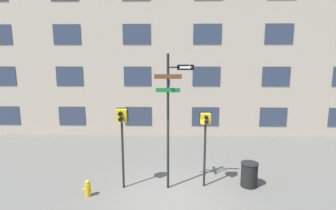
% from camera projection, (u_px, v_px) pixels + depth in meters
% --- Properties ---
extents(ground_plane, '(60.00, 60.00, 0.00)m').
position_uv_depth(ground_plane, '(169.00, 199.00, 8.62)').
color(ground_plane, '#595651').
extents(building_facade, '(24.00, 0.63, 11.90)m').
position_uv_depth(building_facade, '(172.00, 35.00, 15.09)').
color(building_facade, tan).
rests_on(building_facade, ground_plane).
extents(street_sign_pole, '(1.32, 0.76, 4.72)m').
position_uv_depth(street_sign_pole, '(170.00, 112.00, 8.90)').
color(street_sign_pole, black).
rests_on(street_sign_pole, ground_plane).
extents(pedestrian_signal_left, '(0.41, 0.40, 2.88)m').
position_uv_depth(pedestrian_signal_left, '(122.00, 125.00, 9.00)').
color(pedestrian_signal_left, black).
rests_on(pedestrian_signal_left, ground_plane).
extents(pedestrian_signal_right, '(0.40, 0.40, 2.71)m').
position_uv_depth(pedestrian_signal_right, '(205.00, 129.00, 9.15)').
color(pedestrian_signal_right, black).
rests_on(pedestrian_signal_right, ground_plane).
extents(fire_hydrant, '(0.35, 0.19, 0.58)m').
position_uv_depth(fire_hydrant, '(88.00, 188.00, 8.76)').
color(fire_hydrant, gold).
rests_on(fire_hydrant, ground_plane).
extents(trash_bin, '(0.62, 0.62, 0.88)m').
position_uv_depth(trash_bin, '(249.00, 174.00, 9.43)').
color(trash_bin, black).
rests_on(trash_bin, ground_plane).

